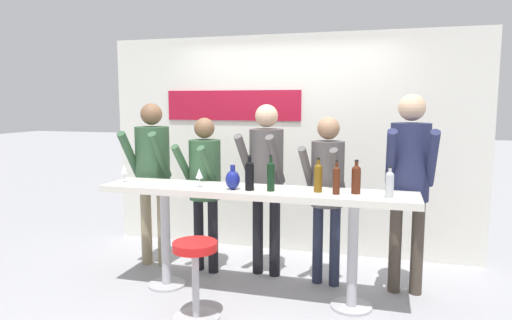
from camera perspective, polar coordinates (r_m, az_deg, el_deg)
ground_plane at (r=4.41m, az=-0.28°, el=-16.63°), size 40.00×40.00×0.00m
back_wall at (r=5.46m, az=3.87°, el=2.01°), size 4.47×0.12×2.57m
tasting_table at (r=4.14m, az=-0.29°, el=-5.67°), size 2.87×0.51×1.01m
bar_stool at (r=3.86m, az=-7.59°, el=-13.28°), size 0.38×0.38×0.66m
person_far_left at (r=5.04m, az=-12.83°, el=-0.73°), size 0.44×0.55×1.78m
person_left at (r=4.77m, az=-6.46°, el=-2.13°), size 0.45×0.56×1.63m
person_center_left at (r=4.63m, az=1.26°, el=-1.25°), size 0.46×0.58×1.77m
person_center at (r=4.43m, az=8.88°, el=-2.65°), size 0.44×0.55×1.65m
person_center_right at (r=4.38m, az=18.63°, el=-1.30°), size 0.43×0.56×1.86m
wine_bottle_0 at (r=3.95m, az=12.41°, el=-2.21°), size 0.08×0.08×0.29m
wine_bottle_1 at (r=3.98m, az=1.86°, el=-1.85°), size 0.07×0.07×0.32m
wine_bottle_2 at (r=3.97m, az=7.78°, el=-2.03°), size 0.07×0.07×0.30m
wine_bottle_3 at (r=4.01m, az=-0.81°, el=-1.77°), size 0.08×0.08×0.31m
wine_bottle_4 at (r=3.85m, az=16.36°, el=-2.80°), size 0.07×0.07×0.26m
wine_bottle_5 at (r=3.90m, az=10.02°, el=-2.33°), size 0.06×0.06×0.29m
wine_glass_0 at (r=4.58m, az=-16.15°, el=-1.17°), size 0.07×0.07×0.18m
wine_glass_1 at (r=4.17m, az=-7.11°, el=-1.74°), size 0.07×0.07×0.18m
decorative_vase at (r=4.07m, az=-2.93°, el=-2.45°), size 0.13×0.13×0.22m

